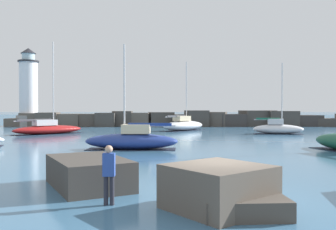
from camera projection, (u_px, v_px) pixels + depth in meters
name	position (u px, v px, depth m)	size (l,w,h in m)	color
ground_plane	(218.00, 201.00, 11.75)	(600.00, 600.00, 0.00)	#3D6B8E
open_sea_beyond	(177.00, 117.00, 121.26)	(400.00, 116.00, 0.01)	#2D5B7F
breakwater_jetty	(178.00, 120.00, 61.33)	(58.00, 6.87, 2.59)	brown
lighthouse	(29.00, 93.00, 61.08)	(3.90, 3.90, 12.79)	gray
foreground_rocks	(299.00, 182.00, 12.20)	(16.37, 7.10, 1.28)	#4C443D
sailboat_moored_2	(278.00, 128.00, 42.57)	(5.86, 2.83, 8.08)	silver
sailboat_moored_4	(184.00, 125.00, 48.98)	(6.67, 7.05, 9.02)	silver
sailboat_moored_5	(132.00, 140.00, 26.56)	(6.65, 2.20, 7.46)	navy
sailboat_moored_6	(48.00, 129.00, 42.38)	(7.59, 7.45, 10.50)	maroon
person_on_rocks	(109.00, 171.00, 11.20)	(0.36, 0.24, 1.80)	#282833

